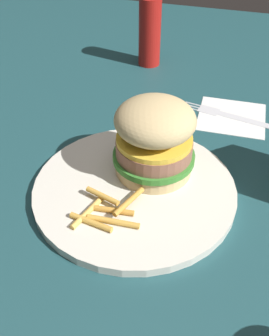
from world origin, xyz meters
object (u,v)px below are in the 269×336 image
(plate, at_px, (134,189))
(ketchup_bottle, at_px, (150,32))
(napkin, at_px, (232,116))
(fries_pile, at_px, (106,211))
(sandwich, at_px, (154,138))
(fork, at_px, (231,115))

(plate, relative_size, ketchup_bottle, 2.00)
(napkin, bearing_deg, plate, -114.71)
(fries_pile, xyz_separation_m, ketchup_bottle, (-0.07, 0.44, 0.05))
(plate, xyz_separation_m, sandwich, (0.01, 0.04, 0.06))
(napkin, relative_size, fork, 0.64)
(sandwich, bearing_deg, ketchup_bottle, 106.27)
(fries_pile, bearing_deg, ketchup_bottle, 98.71)
(fries_pile, bearing_deg, plate, 73.37)
(fork, xyz_separation_m, ketchup_bottle, (-0.19, 0.16, 0.06))
(plate, height_order, fork, plate)
(fork, relative_size, ketchup_bottle, 1.31)
(plate, relative_size, fork, 1.53)
(sandwich, xyz_separation_m, fries_pile, (-0.03, -0.10, -0.05))
(fries_pile, xyz_separation_m, fork, (0.12, 0.28, -0.01))
(napkin, bearing_deg, fries_pile, -113.11)
(fork, bearing_deg, plate, -114.35)
(fries_pile, distance_m, fork, 0.31)
(plate, height_order, fries_pile, fries_pile)
(fries_pile, bearing_deg, napkin, 66.89)
(plate, bearing_deg, fries_pile, -106.63)
(sandwich, bearing_deg, fork, 64.81)
(sandwich, relative_size, napkin, 1.00)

